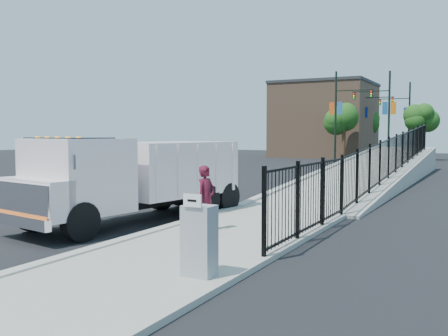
% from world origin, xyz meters
% --- Properties ---
extents(ground, '(120.00, 120.00, 0.00)m').
position_xyz_m(ground, '(0.00, 0.00, 0.00)').
color(ground, black).
rests_on(ground, ground).
extents(sidewalk, '(3.55, 12.00, 0.12)m').
position_xyz_m(sidewalk, '(1.93, -2.00, 0.06)').
color(sidewalk, '#9E998E').
rests_on(sidewalk, ground).
extents(curb, '(0.30, 12.00, 0.16)m').
position_xyz_m(curb, '(0.00, -2.00, 0.08)').
color(curb, '#ADAAA3').
rests_on(curb, ground).
extents(ramp, '(3.95, 24.06, 3.19)m').
position_xyz_m(ramp, '(2.12, 16.00, 0.00)').
color(ramp, '#9E998E').
rests_on(ramp, ground).
extents(iron_fence, '(0.10, 28.00, 1.80)m').
position_xyz_m(iron_fence, '(3.55, 12.00, 0.90)').
color(iron_fence, black).
rests_on(iron_fence, ground).
extents(truck, '(3.56, 7.70, 2.54)m').
position_xyz_m(truck, '(-1.71, 0.37, 1.43)').
color(truck, black).
rests_on(truck, ground).
extents(worker, '(0.49, 0.66, 1.68)m').
position_xyz_m(worker, '(1.12, -0.16, 0.96)').
color(worker, '#531021').
rests_on(worker, sidewalk).
extents(utility_cabinet, '(0.55, 0.40, 1.25)m').
position_xyz_m(utility_cabinet, '(3.10, -3.80, 0.75)').
color(utility_cabinet, gray).
rests_on(utility_cabinet, sidewalk).
extents(arrow_sign, '(0.35, 0.04, 0.22)m').
position_xyz_m(arrow_sign, '(3.10, -4.02, 1.48)').
color(arrow_sign, white).
rests_on(arrow_sign, utility_cabinet).
extents(debris, '(0.35, 0.35, 0.09)m').
position_xyz_m(debris, '(1.15, -0.88, 0.16)').
color(debris, silver).
rests_on(debris, sidewalk).
extents(light_pole_0, '(3.77, 0.22, 8.00)m').
position_xyz_m(light_pole_0, '(-4.17, 32.11, 4.36)').
color(light_pole_0, black).
rests_on(light_pole_0, ground).
extents(light_pole_1, '(3.78, 0.22, 8.00)m').
position_xyz_m(light_pole_1, '(-0.57, 33.89, 4.36)').
color(light_pole_1, black).
rests_on(light_pole_1, ground).
extents(light_pole_2, '(3.77, 0.22, 8.00)m').
position_xyz_m(light_pole_2, '(-4.06, 41.78, 4.36)').
color(light_pole_2, black).
rests_on(light_pole_2, ground).
extents(light_pole_3, '(3.77, 0.22, 8.00)m').
position_xyz_m(light_pole_3, '(-0.37, 44.67, 4.36)').
color(light_pole_3, black).
rests_on(light_pole_3, ground).
extents(tree_0, '(2.74, 2.74, 5.37)m').
position_xyz_m(tree_0, '(-4.80, 36.26, 3.95)').
color(tree_0, '#382314').
rests_on(tree_0, ground).
extents(tree_1, '(2.06, 2.06, 5.03)m').
position_xyz_m(tree_1, '(1.43, 39.75, 3.89)').
color(tree_1, '#382314').
rests_on(tree_1, ground).
extents(tree_2, '(3.07, 3.07, 5.53)m').
position_xyz_m(tree_2, '(-5.18, 47.42, 3.97)').
color(tree_2, '#382314').
rests_on(tree_2, ground).
extents(building, '(10.00, 10.00, 8.00)m').
position_xyz_m(building, '(-9.00, 44.00, 4.00)').
color(building, '#8C664C').
rests_on(building, ground).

